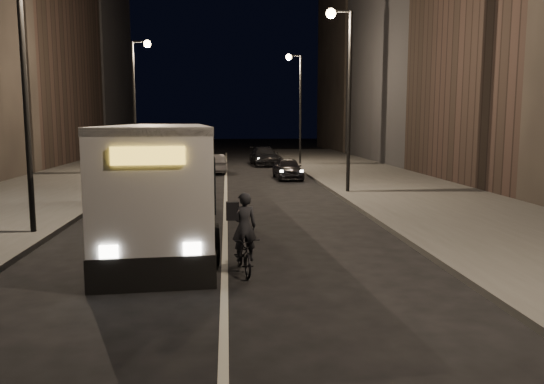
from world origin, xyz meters
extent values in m
plane|color=black|center=(0.00, 0.00, 0.00)|extent=(180.00, 180.00, 0.00)
cube|color=#393937|center=(8.50, 14.00, 0.08)|extent=(7.00, 70.00, 0.16)
cube|color=#393937|center=(-8.50, 14.00, 0.08)|extent=(7.00, 70.00, 0.16)
cube|color=black|center=(16.00, 27.50, 10.50)|extent=(8.00, 61.00, 21.00)
cylinder|color=black|center=(5.60, 12.00, 4.16)|extent=(0.16, 0.16, 8.00)
cube|color=black|center=(5.15, 12.00, 8.16)|extent=(0.90, 0.08, 0.08)
sphere|color=#FFD18C|center=(4.70, 12.00, 8.06)|extent=(0.44, 0.44, 0.44)
cylinder|color=black|center=(5.60, 28.00, 4.16)|extent=(0.16, 0.16, 8.00)
cube|color=black|center=(5.15, 28.00, 8.16)|extent=(0.90, 0.08, 0.08)
sphere|color=#FFD18C|center=(4.70, 28.00, 8.06)|extent=(0.44, 0.44, 0.44)
cylinder|color=black|center=(-5.60, 4.00, 4.16)|extent=(0.16, 0.16, 8.00)
cylinder|color=black|center=(-5.60, 22.00, 4.16)|extent=(0.16, 0.16, 8.00)
cube|color=black|center=(-5.15, 22.00, 8.16)|extent=(0.90, 0.08, 0.08)
sphere|color=#FFD18C|center=(-4.70, 22.00, 8.06)|extent=(0.44, 0.44, 0.44)
cube|color=silver|center=(-1.87, 4.56, 1.61)|extent=(3.38, 12.19, 3.21)
cube|color=black|center=(-1.87, 4.56, 2.06)|extent=(3.43, 11.80, 1.15)
cube|color=silver|center=(-1.87, 4.56, 3.16)|extent=(3.40, 12.19, 0.18)
cube|color=gold|center=(-1.43, -1.44, 2.71)|extent=(1.41, 0.22, 0.35)
cylinder|color=black|center=(-2.81, 0.26, 0.50)|extent=(0.42, 1.03, 1.00)
cylinder|color=black|center=(-0.31, 0.45, 0.50)|extent=(0.42, 1.03, 1.00)
cylinder|color=black|center=(-3.40, 8.27, 0.50)|extent=(0.42, 1.03, 1.00)
cylinder|color=black|center=(-0.90, 8.45, 0.50)|extent=(0.42, 1.03, 1.00)
imported|color=black|center=(0.44, -0.18, 0.42)|extent=(0.79, 1.66, 0.84)
imported|color=black|center=(0.44, -0.38, 1.07)|extent=(0.61, 0.44, 1.53)
imported|color=black|center=(3.60, 18.87, 0.63)|extent=(1.65, 3.75, 1.26)
imported|color=#3C3C3F|center=(-0.80, 22.77, 0.61)|extent=(1.76, 3.86, 1.23)
imported|color=black|center=(2.95, 28.67, 0.69)|extent=(2.31, 4.92, 1.39)
camera|label=1|loc=(0.08, -11.77, 3.37)|focal=35.00mm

